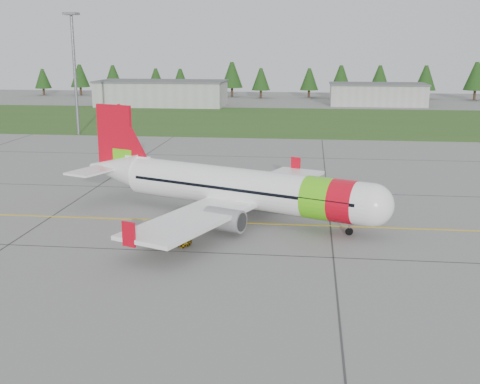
# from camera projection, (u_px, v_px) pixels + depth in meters

# --- Properties ---
(ground) EXTENTS (320.00, 320.00, 0.00)m
(ground) POSITION_uv_depth(u_px,v_px,m) (199.00, 252.00, 44.96)
(ground) COLOR gray
(ground) RESTS_ON ground
(aircraft) EXTENTS (29.79, 28.30, 9.47)m
(aircraft) POSITION_uv_depth(u_px,v_px,m) (237.00, 188.00, 53.49)
(aircraft) COLOR white
(aircraft) RESTS_ON ground
(follow_me_car) EXTENTS (1.25, 1.46, 3.51)m
(follow_me_car) POSITION_uv_depth(u_px,v_px,m) (169.00, 223.00, 46.17)
(follow_me_car) COLOR #CE9B0B
(follow_me_car) RESTS_ON ground
(service_van) EXTENTS (1.99, 1.95, 4.44)m
(service_van) POSITION_uv_depth(u_px,v_px,m) (119.00, 129.00, 94.68)
(service_van) COLOR silver
(service_van) RESTS_ON ground
(grass_strip) EXTENTS (320.00, 50.00, 0.03)m
(grass_strip) POSITION_uv_depth(u_px,v_px,m) (271.00, 120.00, 124.07)
(grass_strip) COLOR #30561E
(grass_strip) RESTS_ON ground
(taxi_guideline) EXTENTS (120.00, 0.25, 0.02)m
(taxi_guideline) POSITION_uv_depth(u_px,v_px,m) (215.00, 222.00, 52.68)
(taxi_guideline) COLOR gold
(taxi_guideline) RESTS_ON ground
(hangar_west) EXTENTS (32.00, 14.00, 6.00)m
(hangar_west) POSITION_uv_depth(u_px,v_px,m) (162.00, 94.00, 153.78)
(hangar_west) COLOR #A8A8A3
(hangar_west) RESTS_ON ground
(hangar_east) EXTENTS (24.00, 12.00, 5.20)m
(hangar_east) POSITION_uv_depth(u_px,v_px,m) (377.00, 95.00, 155.34)
(hangar_east) COLOR #A8A8A3
(hangar_east) RESTS_ON ground
(floodlight_mast) EXTENTS (0.50, 0.50, 20.00)m
(floodlight_mast) POSITION_uv_depth(u_px,v_px,m) (75.00, 76.00, 102.18)
(floodlight_mast) COLOR slate
(floodlight_mast) RESTS_ON ground
(treeline) EXTENTS (160.00, 8.00, 10.00)m
(treeline) POSITION_uv_depth(u_px,v_px,m) (284.00, 81.00, 176.91)
(treeline) COLOR #1C3F14
(treeline) RESTS_ON ground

